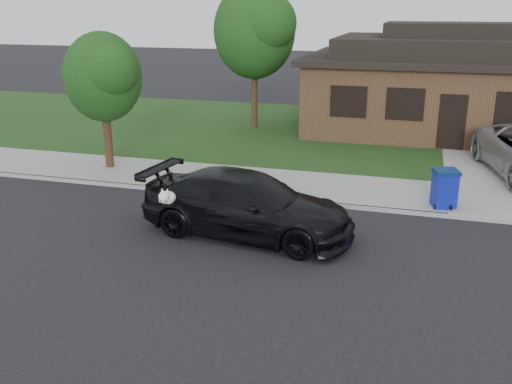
# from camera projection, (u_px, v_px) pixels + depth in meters

# --- Properties ---
(ground) EXTENTS (120.00, 120.00, 0.00)m
(ground) POSITION_uv_depth(u_px,v_px,m) (284.00, 253.00, 13.30)
(ground) COLOR black
(ground) RESTS_ON ground
(sidewalk) EXTENTS (60.00, 3.00, 0.12)m
(sidewalk) POSITION_uv_depth(u_px,v_px,m) (321.00, 188.00, 17.84)
(sidewalk) COLOR gray
(sidewalk) RESTS_ON ground
(curb) EXTENTS (60.00, 0.12, 0.12)m
(curb) POSITION_uv_depth(u_px,v_px,m) (312.00, 203.00, 16.47)
(curb) COLOR gray
(curb) RESTS_ON ground
(lawn) EXTENTS (60.00, 13.00, 0.13)m
(lawn) POSITION_uv_depth(u_px,v_px,m) (352.00, 134.00, 25.14)
(lawn) COLOR #193814
(lawn) RESTS_ON ground
(driveway) EXTENTS (4.50, 13.00, 0.14)m
(driveway) POSITION_uv_depth(u_px,v_px,m) (507.00, 161.00, 20.82)
(driveway) COLOR gray
(driveway) RESTS_ON ground
(sedan) EXTENTS (5.63, 2.87, 1.57)m
(sedan) POSITION_uv_depth(u_px,v_px,m) (247.00, 205.00, 14.19)
(sedan) COLOR black
(sedan) RESTS_ON ground
(recycling_bin) EXTENTS (0.80, 0.80, 1.08)m
(recycling_bin) POSITION_uv_depth(u_px,v_px,m) (445.00, 188.00, 15.85)
(recycling_bin) COLOR #0E19A0
(recycling_bin) RESTS_ON sidewalk
(house) EXTENTS (12.60, 8.60, 4.65)m
(house) POSITION_uv_depth(u_px,v_px,m) (451.00, 85.00, 25.25)
(house) COLOR #422B1C
(house) RESTS_ON ground
(tree_0) EXTENTS (3.78, 3.60, 6.34)m
(tree_0) POSITION_uv_depth(u_px,v_px,m) (257.00, 30.00, 24.78)
(tree_0) COLOR #332114
(tree_0) RESTS_ON ground
(tree_2) EXTENTS (2.73, 2.60, 4.59)m
(tree_2) POSITION_uv_depth(u_px,v_px,m) (104.00, 76.00, 18.88)
(tree_2) COLOR #332114
(tree_2) RESTS_ON ground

